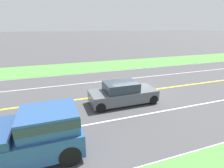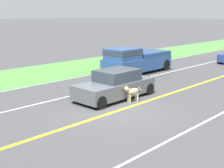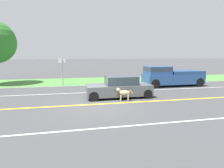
{
  "view_description": "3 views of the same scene",
  "coord_description": "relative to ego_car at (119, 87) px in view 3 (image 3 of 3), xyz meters",
  "views": [
    {
      "loc": [
        11.4,
        -5.7,
        4.84
      ],
      "look_at": [
        0.9,
        -1.96,
        1.18
      ],
      "focal_mm": 28.0,
      "sensor_mm": 36.0,
      "label": 1
    },
    {
      "loc": [
        -8.94,
        9.78,
        4.25
      ],
      "look_at": [
        1.31,
        -0.97,
        0.85
      ],
      "focal_mm": 50.0,
      "sensor_mm": 36.0,
      "label": 2
    },
    {
      "loc": [
        -9.92,
        1.41,
        2.77
      ],
      "look_at": [
        1.61,
        -0.97,
        0.92
      ],
      "focal_mm": 28.0,
      "sensor_mm": 36.0,
      "label": 3
    }
  ],
  "objects": [
    {
      "name": "lane_dash_oncoming",
      "position": [
        -5.06,
        1.46,
        -0.66
      ],
      "size": [
        0.1,
        160.0,
        0.01
      ],
      "primitive_type": "cube",
      "color": "white",
      "rests_on": "ground"
    },
    {
      "name": "ground_plane",
      "position": [
        -1.56,
        1.46,
        -0.67
      ],
      "size": [
        400.0,
        400.0,
        0.0
      ],
      "primitive_type": "plane",
      "color": "#424244"
    },
    {
      "name": "centre_divider_line",
      "position": [
        -1.56,
        1.46,
        -0.66
      ],
      "size": [
        0.18,
        160.0,
        0.01
      ],
      "primitive_type": "cube",
      "color": "yellow",
      "rests_on": "ground"
    },
    {
      "name": "ego_car",
      "position": [
        0.0,
        0.0,
        0.0
      ],
      "size": [
        1.85,
        4.38,
        1.45
      ],
      "color": "#51565B",
      "rests_on": "ground"
    },
    {
      "name": "lane_dash_same_dir",
      "position": [
        1.94,
        1.46,
        -0.66
      ],
      "size": [
        0.1,
        160.0,
        0.01
      ],
      "primitive_type": "cube",
      "color": "white",
      "rests_on": "ground"
    },
    {
      "name": "street_sign",
      "position": [
        6.1,
        4.17,
        0.97
      ],
      "size": [
        0.11,
        0.64,
        2.62
      ],
      "color": "gray",
      "rests_on": "ground"
    },
    {
      "name": "grass_verge_right",
      "position": [
        8.44,
        1.46,
        -0.65
      ],
      "size": [
        6.0,
        160.0,
        0.03
      ],
      "primitive_type": "cube",
      "color": "#4C843D",
      "rests_on": "ground"
    },
    {
      "name": "lane_edge_line_right",
      "position": [
        5.44,
        1.46,
        -0.66
      ],
      "size": [
        0.14,
        160.0,
        0.01
      ],
      "primitive_type": "cube",
      "color": "white",
      "rests_on": "ground"
    },
    {
      "name": "pickup_truck",
      "position": [
        3.52,
        -5.89,
        0.29
      ],
      "size": [
        2.08,
        5.57,
        1.89
      ],
      "color": "#284C84",
      "rests_on": "ground"
    },
    {
      "name": "dog",
      "position": [
        -1.11,
        0.02,
        -0.13
      ],
      "size": [
        0.39,
        1.16,
        0.85
      ],
      "rotation": [
        0.0,
        0.0,
        -0.21
      ],
      "color": "#D1B784",
      "rests_on": "ground"
    }
  ]
}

